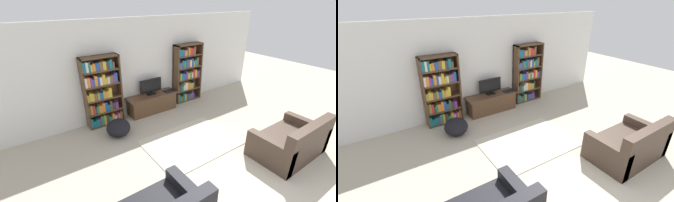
% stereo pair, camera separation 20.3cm
% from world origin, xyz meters
% --- Properties ---
extents(wall_back, '(8.80, 0.06, 2.60)m').
position_xyz_m(wall_back, '(0.00, 4.23, 1.30)').
color(wall_back, silver).
rests_on(wall_back, ground_plane).
extents(bookshelf_left, '(0.93, 0.30, 1.80)m').
position_xyz_m(bookshelf_left, '(-1.26, 4.05, 0.87)').
color(bookshelf_left, '#513823').
rests_on(bookshelf_left, ground_plane).
extents(bookshelf_right, '(0.93, 0.30, 1.80)m').
position_xyz_m(bookshelf_right, '(1.44, 4.05, 0.89)').
color(bookshelf_right, '#513823').
rests_on(bookshelf_right, ground_plane).
extents(tv_stand, '(1.48, 0.47, 0.52)m').
position_xyz_m(tv_stand, '(0.12, 3.93, 0.26)').
color(tv_stand, brown).
rests_on(tv_stand, ground_plane).
extents(television, '(0.67, 0.16, 0.46)m').
position_xyz_m(television, '(0.12, 3.98, 0.76)').
color(television, black).
rests_on(television, tv_stand).
extents(laptop, '(0.35, 0.22, 0.03)m').
position_xyz_m(laptop, '(0.68, 3.87, 0.54)').
color(laptop, '#28282D').
rests_on(laptop, tv_stand).
extents(area_rug, '(2.05, 1.46, 0.02)m').
position_xyz_m(area_rug, '(0.04, 2.08, 0.01)').
color(area_rug, beige).
rests_on(area_rug, ground_plane).
extents(couch_right_sofa, '(1.53, 0.95, 0.88)m').
position_xyz_m(couch_right_sofa, '(1.47, 0.60, 0.29)').
color(couch_right_sofa, '#423328').
rests_on(couch_right_sofa, ground_plane).
extents(beanbag_ottoman, '(0.56, 0.56, 0.41)m').
position_xyz_m(beanbag_ottoman, '(-1.20, 3.30, 0.21)').
color(beanbag_ottoman, black).
rests_on(beanbag_ottoman, ground_plane).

